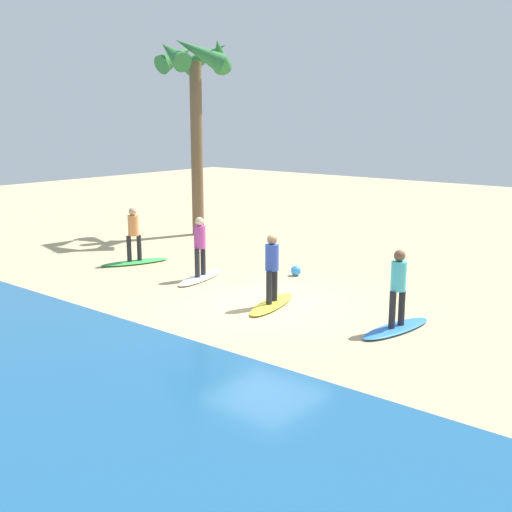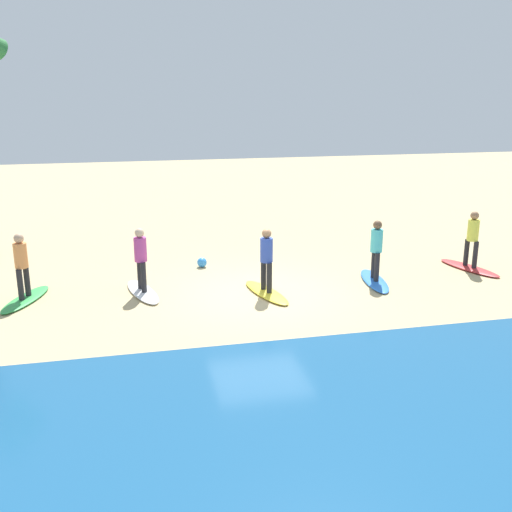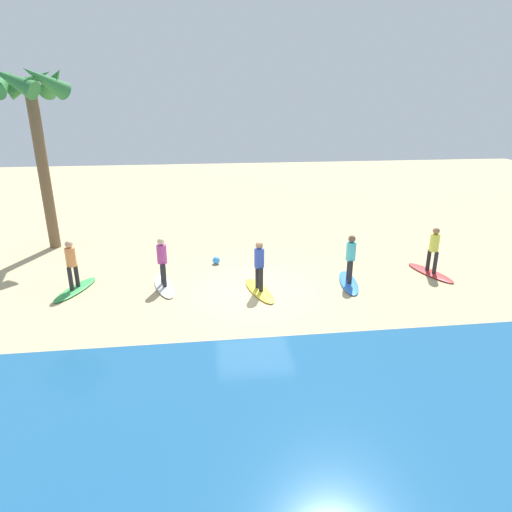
# 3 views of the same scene
# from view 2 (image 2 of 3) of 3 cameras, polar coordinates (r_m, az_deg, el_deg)

# --- Properties ---
(ground_plane) EXTENTS (60.00, 60.00, 0.00)m
(ground_plane) POSITION_cam_2_polar(r_m,az_deg,el_deg) (15.24, 0.35, -3.74)
(ground_plane) COLOR tan
(surfboard_red) EXTENTS (1.15, 2.17, 0.09)m
(surfboard_red) POSITION_cam_2_polar(r_m,az_deg,el_deg) (18.41, 19.88, -1.08)
(surfboard_red) COLOR red
(surfboard_red) RESTS_ON ground
(surfer_red) EXTENTS (0.32, 0.45, 1.64)m
(surfer_red) POSITION_cam_2_polar(r_m,az_deg,el_deg) (18.16, 20.17, 1.91)
(surfer_red) COLOR #232328
(surfer_red) RESTS_ON surfboard_red
(surfboard_blue) EXTENTS (0.89, 2.16, 0.09)m
(surfboard_blue) POSITION_cam_2_polar(r_m,az_deg,el_deg) (16.48, 11.35, -2.36)
(surfboard_blue) COLOR blue
(surfboard_blue) RESTS_ON ground
(surfer_blue) EXTENTS (0.32, 0.46, 1.64)m
(surfer_blue) POSITION_cam_2_polar(r_m,az_deg,el_deg) (16.21, 11.54, 0.98)
(surfer_blue) COLOR #232328
(surfer_blue) RESTS_ON surfboard_blue
(surfboard_yellow) EXTENTS (1.05, 2.17, 0.09)m
(surfboard_yellow) POSITION_cam_2_polar(r_m,az_deg,el_deg) (15.26, 1.00, -3.53)
(surfboard_yellow) COLOR yellow
(surfboard_yellow) RESTS_ON ground
(surfer_yellow) EXTENTS (0.32, 0.45, 1.64)m
(surfer_yellow) POSITION_cam_2_polar(r_m,az_deg,el_deg) (14.96, 1.02, 0.06)
(surfer_yellow) COLOR #232328
(surfer_yellow) RESTS_ON surfboard_yellow
(surfboard_white) EXTENTS (1.05, 2.17, 0.09)m
(surfboard_white) POSITION_cam_2_polar(r_m,az_deg,el_deg) (15.59, -10.88, -3.40)
(surfboard_white) COLOR white
(surfboard_white) RESTS_ON ground
(surfer_white) EXTENTS (0.32, 0.45, 1.64)m
(surfer_white) POSITION_cam_2_polar(r_m,az_deg,el_deg) (15.30, -11.07, 0.11)
(surfer_white) COLOR #232328
(surfer_white) RESTS_ON surfboard_white
(surfboard_green) EXTENTS (1.28, 2.16, 0.09)m
(surfboard_green) POSITION_cam_2_polar(r_m,az_deg,el_deg) (15.86, -21.34, -3.90)
(surfboard_green) COLOR green
(surfboard_green) RESTS_ON ground
(surfer_green) EXTENTS (0.32, 0.44, 1.64)m
(surfer_green) POSITION_cam_2_polar(r_m,az_deg,el_deg) (15.57, -21.71, -0.46)
(surfer_green) COLOR #232328
(surfer_green) RESTS_ON surfboard_green
(beach_ball) EXTENTS (0.29, 0.29, 0.29)m
(beach_ball) POSITION_cam_2_polar(r_m,az_deg,el_deg) (17.58, -5.23, -0.62)
(beach_ball) COLOR #338CE5
(beach_ball) RESTS_ON ground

